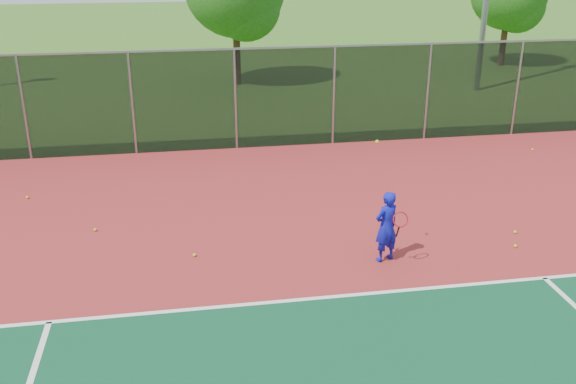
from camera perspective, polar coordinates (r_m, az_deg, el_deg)
name	(u,v)px	position (r m, az deg, el deg)	size (l,w,h in m)	color
court_apron	(467,317)	(11.54, 15.64, -10.67)	(30.00, 20.00, 0.02)	maroon
fence_back	(334,94)	(19.77, 4.09, 8.64)	(30.00, 0.06, 3.03)	black
tennis_player	(386,226)	(12.73, 8.74, -3.04)	(0.63, 0.67, 2.49)	#1214AA
practice_ball_0	(27,197)	(17.07, -22.16, -0.44)	(0.07, 0.07, 0.07)	#CCCA17
practice_ball_1	(515,232)	(14.84, 19.54, -3.37)	(0.07, 0.07, 0.07)	#CCCA17
practice_ball_2	(515,246)	(14.19, 19.57, -4.54)	(0.07, 0.07, 0.07)	#CCCA17
practice_ball_3	(95,230)	(14.71, -16.76, -3.23)	(0.07, 0.07, 0.07)	#CCCA17
practice_ball_4	(532,150)	(20.73, 20.91, 3.54)	(0.07, 0.07, 0.07)	#CCCA17
practice_ball_5	(194,255)	(13.15, -8.31, -5.56)	(0.07, 0.07, 0.07)	#CCCA17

